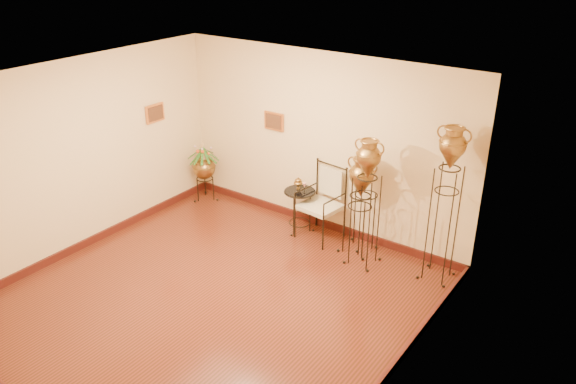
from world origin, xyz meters
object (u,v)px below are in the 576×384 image
Objects in this scene: planter_urn at (204,166)px; side_table at (300,210)px; amphora_tall at (445,204)px; amphora_mid at (366,203)px; armchair at (320,204)px.

planter_urn is 2.04m from side_table.
side_table is (-2.28, 0.00, -0.76)m from amphora_tall.
amphora_mid is at bearing -165.97° from amphora_tall.
amphora_mid is at bearing -8.62° from armchair.
planter_urn reaches higher than side_table.
armchair is 0.43m from side_table.
amphora_mid is 2.14× the size of side_table.
amphora_tall is 1.16× the size of amphora_mid.
armchair is 1.31× the size of side_table.
armchair reaches higher than planter_urn.
amphora_mid is at bearing -11.34° from side_table.
side_table is (-1.27, 0.25, -0.59)m from amphora_mid.
amphora_mid is 1.00m from armchair.
side_table is (-0.37, 0.00, -0.22)m from armchair.
amphora_mid reaches higher than armchair.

